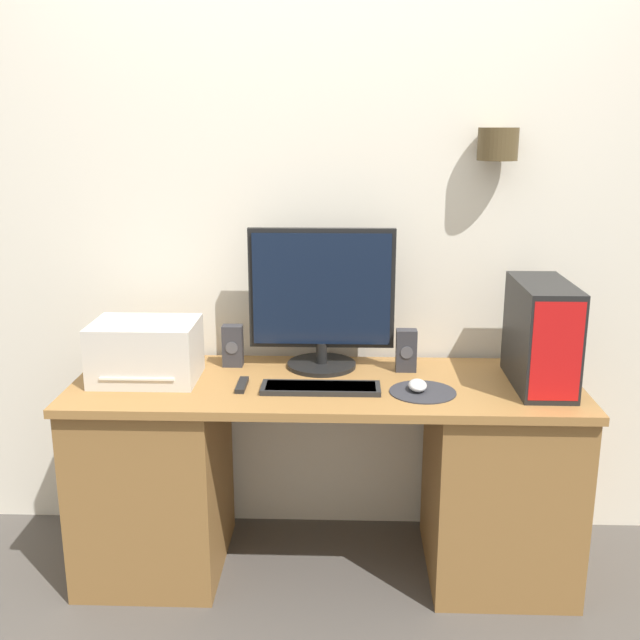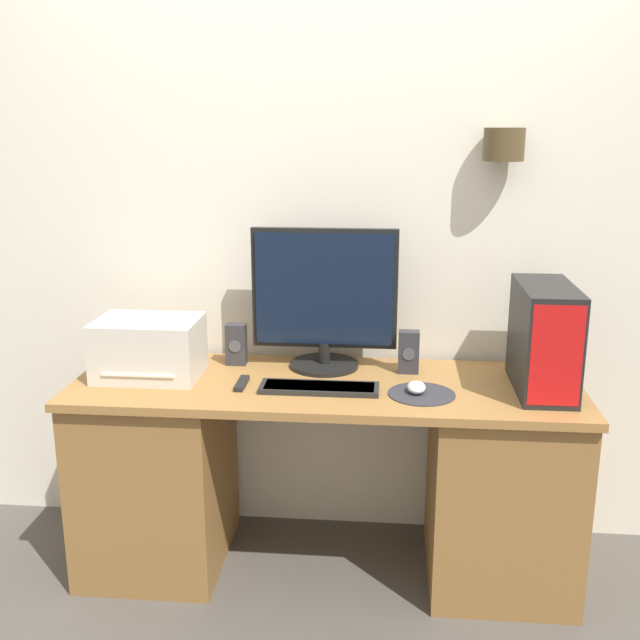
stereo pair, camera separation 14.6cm
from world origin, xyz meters
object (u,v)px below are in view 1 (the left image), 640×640
at_px(computer_tower, 541,335).
at_px(printer, 146,351).
at_px(speaker_left, 233,346).
at_px(speaker_right, 406,350).
at_px(monitor, 322,297).
at_px(mouse, 418,385).
at_px(remote_control, 242,385).
at_px(keyboard, 321,388).

bearing_deg(computer_tower, printer, 179.47).
distance_m(printer, speaker_left, 0.33).
xyz_separation_m(computer_tower, speaker_left, (-1.10, 0.18, -0.10)).
distance_m(computer_tower, speaker_right, 0.48).
height_order(monitor, speaker_left, monitor).
bearing_deg(mouse, speaker_right, 96.10).
bearing_deg(monitor, speaker_left, -179.71).
relative_size(computer_tower, speaker_left, 2.57).
bearing_deg(speaker_right, remote_control, -161.29).
bearing_deg(remote_control, computer_tower, 3.13).
distance_m(speaker_left, remote_control, 0.25).
bearing_deg(remote_control, keyboard, -5.03).
relative_size(monitor, remote_control, 3.89).
xyz_separation_m(monitor, speaker_right, (0.31, -0.04, -0.19)).
bearing_deg(computer_tower, speaker_right, 162.62).
distance_m(keyboard, mouse, 0.33).
height_order(computer_tower, remote_control, computer_tower).
relative_size(mouse, remote_control, 0.66).
height_order(computer_tower, speaker_right, computer_tower).
distance_m(speaker_right, remote_control, 0.62).
xyz_separation_m(monitor, printer, (-0.62, -0.17, -0.16)).
relative_size(computer_tower, speaker_right, 2.57).
distance_m(computer_tower, printer, 1.39).
relative_size(monitor, printer, 1.46).
xyz_separation_m(speaker_left, remote_control, (0.06, -0.23, -0.07)).
height_order(keyboard, remote_control, keyboard).
relative_size(computer_tower, remote_control, 2.93).
bearing_deg(keyboard, mouse, 0.33).
distance_m(monitor, speaker_right, 0.37).
bearing_deg(computer_tower, monitor, 166.81).
bearing_deg(speaker_right, keyboard, -144.24).
bearing_deg(keyboard, computer_tower, 6.08).
xyz_separation_m(keyboard, mouse, (0.33, 0.00, 0.01)).
distance_m(monitor, mouse, 0.49).
distance_m(keyboard, speaker_left, 0.43).
height_order(monitor, computer_tower, monitor).
xyz_separation_m(monitor, remote_control, (-0.27, -0.24, -0.26)).
height_order(keyboard, mouse, mouse).
height_order(mouse, speaker_right, speaker_right).
relative_size(keyboard, computer_tower, 1.01).
relative_size(monitor, speaker_right, 3.41).
bearing_deg(printer, computer_tower, -0.53).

